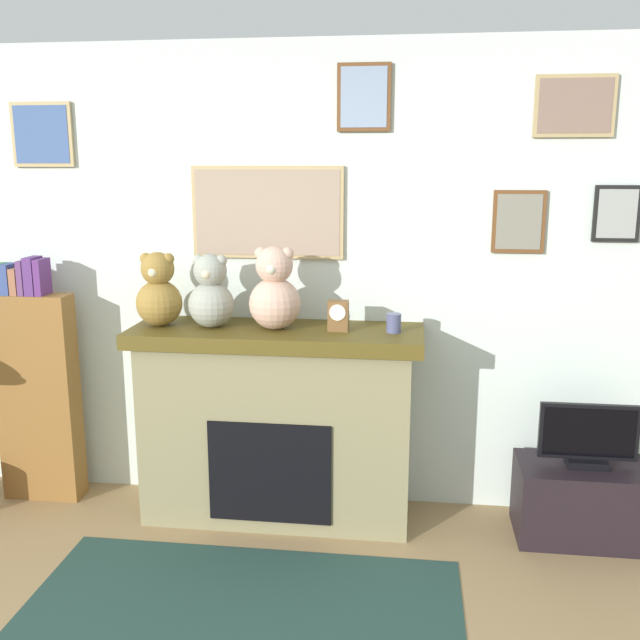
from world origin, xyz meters
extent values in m
cube|color=silver|center=(0.00, 2.00, 1.30)|extent=(5.20, 0.12, 2.60)
cube|color=tan|center=(0.06, 1.93, 1.68)|extent=(0.85, 0.02, 0.51)
cube|color=gray|center=(0.06, 1.91, 1.68)|extent=(0.81, 0.00, 0.47)
cube|color=black|center=(1.91, 1.93, 1.69)|extent=(0.24, 0.02, 0.29)
cube|color=#999C99|center=(1.91, 1.91, 1.69)|extent=(0.20, 0.00, 0.25)
cube|color=brown|center=(0.59, 1.93, 2.29)|extent=(0.28, 0.02, 0.35)
cube|color=#8398B6|center=(0.59, 1.91, 2.29)|extent=(0.24, 0.00, 0.31)
cube|color=tan|center=(-1.22, 1.93, 2.11)|extent=(0.36, 0.02, 0.36)
cube|color=#3D5A92|center=(-1.22, 1.91, 2.11)|extent=(0.32, 0.00, 0.32)
cube|color=tan|center=(1.66, 1.93, 2.24)|extent=(0.40, 0.02, 0.31)
cube|color=#836859|center=(1.66, 1.91, 2.24)|extent=(0.36, 0.00, 0.27)
cube|color=brown|center=(1.42, 1.93, 1.65)|extent=(0.27, 0.02, 0.33)
cube|color=gray|center=(1.42, 1.91, 1.65)|extent=(0.23, 0.00, 0.29)
cube|color=#817A56|center=(0.15, 1.69, 0.50)|extent=(1.45, 0.49, 1.00)
cube|color=#524316|center=(0.15, 1.69, 1.04)|extent=(1.57, 0.55, 0.08)
cube|color=black|center=(0.15, 1.44, 0.36)|extent=(0.65, 0.02, 0.55)
cube|color=brown|center=(-1.28, 1.74, 0.61)|extent=(0.46, 0.16, 1.23)
cube|color=#2B6F41|center=(-1.45, 1.74, 1.31)|extent=(0.04, 0.13, 0.17)
cube|color=#344784|center=(-1.39, 1.74, 1.31)|extent=(0.05, 0.13, 0.17)
cube|color=#955C40|center=(-1.34, 1.74, 1.30)|extent=(0.04, 0.13, 0.15)
cube|color=#5F376B|center=(-1.30, 1.74, 1.32)|extent=(0.03, 0.13, 0.19)
cube|color=#532C70|center=(-1.25, 1.74, 1.33)|extent=(0.06, 0.13, 0.21)
cube|color=#572A6F|center=(-1.19, 1.74, 1.33)|extent=(0.04, 0.13, 0.20)
cube|color=black|center=(1.79, 1.64, 0.20)|extent=(0.69, 0.40, 0.41)
cube|color=black|center=(1.79, 1.64, 0.43)|extent=(0.20, 0.14, 0.04)
cube|color=black|center=(1.79, 1.64, 0.59)|extent=(0.50, 0.03, 0.30)
cube|color=black|center=(1.79, 1.62, 0.59)|extent=(0.46, 0.00, 0.26)
cube|color=#234039|center=(0.15, 0.77, 0.00)|extent=(1.97, 1.05, 0.01)
cylinder|color=#4C517A|center=(0.77, 1.67, 1.13)|extent=(0.08, 0.08, 0.10)
cube|color=brown|center=(0.48, 1.67, 1.16)|extent=(0.11, 0.07, 0.16)
cylinder|color=white|center=(0.48, 1.63, 1.19)|extent=(0.09, 0.01, 0.09)
sphere|color=olive|center=(-0.50, 1.67, 1.21)|extent=(0.25, 0.25, 0.25)
sphere|color=olive|center=(-0.50, 1.67, 1.40)|extent=(0.18, 0.18, 0.18)
sphere|color=olive|center=(-0.56, 1.67, 1.45)|extent=(0.06, 0.06, 0.06)
sphere|color=olive|center=(-0.43, 1.67, 1.45)|extent=(0.06, 0.06, 0.06)
sphere|color=beige|center=(-0.50, 1.60, 1.39)|extent=(0.05, 0.05, 0.05)
sphere|color=#999D90|center=(-0.21, 1.67, 1.21)|extent=(0.25, 0.25, 0.25)
sphere|color=#999D90|center=(-0.21, 1.67, 1.39)|extent=(0.18, 0.18, 0.18)
sphere|color=#999D90|center=(-0.27, 1.67, 1.45)|extent=(0.06, 0.06, 0.06)
sphere|color=#999D90|center=(-0.14, 1.67, 1.45)|extent=(0.06, 0.06, 0.06)
sphere|color=beige|center=(-0.21, 1.60, 1.38)|extent=(0.05, 0.05, 0.05)
sphere|color=#D1A690|center=(0.14, 1.67, 1.22)|extent=(0.28, 0.28, 0.28)
sphere|color=#D1A690|center=(0.14, 1.67, 1.43)|extent=(0.20, 0.20, 0.20)
sphere|color=#D1A690|center=(0.07, 1.67, 1.49)|extent=(0.07, 0.07, 0.07)
sphere|color=#D1A690|center=(0.21, 1.67, 1.49)|extent=(0.07, 0.07, 0.07)
sphere|color=beige|center=(0.14, 1.60, 1.42)|extent=(0.06, 0.06, 0.06)
camera|label=1|loc=(0.85, -1.99, 1.95)|focal=40.07mm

